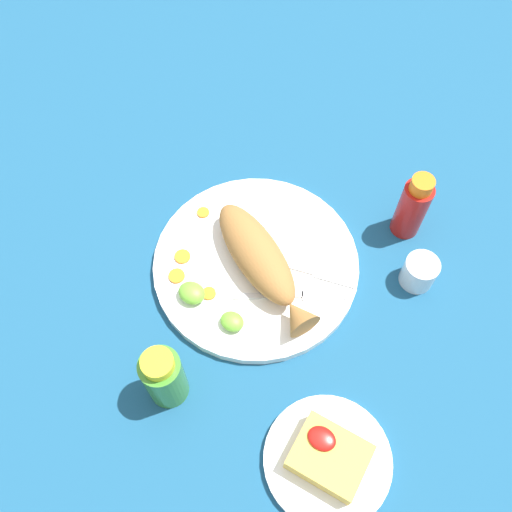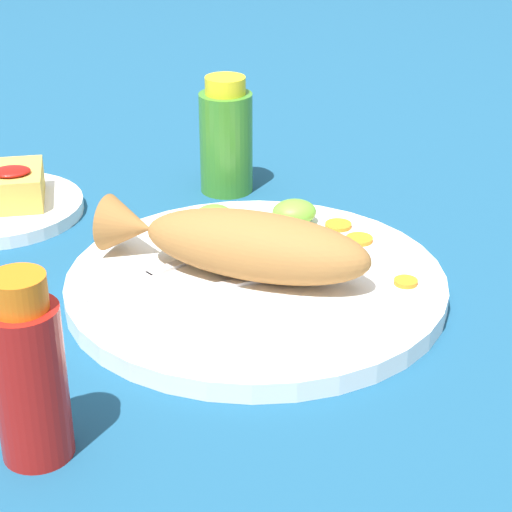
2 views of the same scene
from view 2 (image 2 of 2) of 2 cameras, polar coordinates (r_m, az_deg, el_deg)
The scene contains 13 objects.
ground_plane at distance 0.84m, azimuth 0.00°, elevation -2.31°, with size 4.00×4.00×0.00m, color navy.
main_plate at distance 0.84m, azimuth 0.00°, elevation -1.77°, with size 0.34×0.34×0.02m, color white.
fried_fish at distance 0.83m, azimuth -1.04°, elevation 0.79°, with size 0.25×0.18×0.06m.
fork_near at distance 0.80m, azimuth -5.55°, elevation -2.50°, with size 0.18×0.05×0.00m.
fork_far at distance 0.84m, azimuth -6.15°, elevation -0.99°, with size 0.16×0.11×0.00m.
carrot_slice_near at distance 0.83m, azimuth 9.20°, elevation -1.58°, with size 0.02×0.02×0.00m, color orange.
carrot_slice_mid at distance 0.90m, azimuth 6.37°, elevation 1.03°, with size 0.03×0.03×0.00m, color orange.
carrot_slice_far at distance 0.93m, azimuth 5.09°, elevation 1.90°, with size 0.03×0.03×0.00m, color orange.
carrot_slice_extra at distance 0.92m, azimuth 1.29°, elevation 1.64°, with size 0.02×0.02×0.00m, color orange.
lime_wedge_main at distance 0.93m, azimuth 2.37°, elevation 2.72°, with size 0.04×0.04×0.02m, color #6BB233.
lime_wedge_side at distance 0.93m, azimuth -2.63°, elevation 2.51°, with size 0.04×0.03×0.02m, color #6BB233.
hot_sauce_bottle_red at distance 0.63m, azimuth -13.78°, elevation -7.09°, with size 0.05×0.05×0.14m.
hot_sauce_bottle_green at distance 1.04m, azimuth -1.86°, elevation 7.26°, with size 0.06×0.06×0.13m.
Camera 2 is at (-0.13, -0.73, 0.41)m, focal length 65.00 mm.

